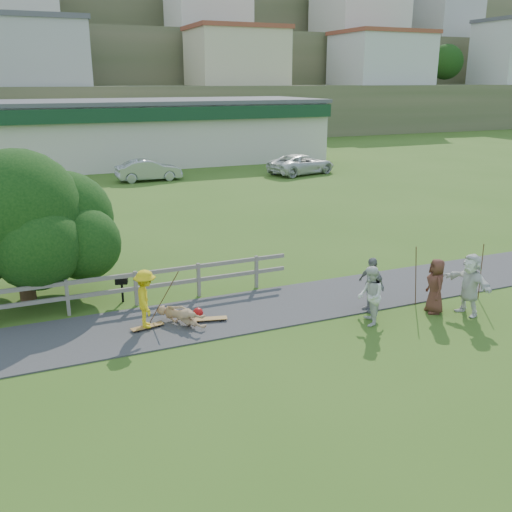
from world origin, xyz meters
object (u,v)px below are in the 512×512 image
object	(u,v)px
spectator_c	(436,286)
car_silver	(149,170)
skater_rider	(146,302)
car_white	(302,164)
spectator_d	(470,284)
bbq	(122,290)
tree	(21,240)
skater_fallen	(181,316)
spectator_a	(370,296)
spectator_b	(371,284)

from	to	relation	value
spectator_c	car_silver	distance (m)	26.45
skater_rider	car_white	world-z (taller)	skater_rider
spectator_d	bbq	xyz separation A→B (m)	(-9.19, 4.96, -0.52)
spectator_c	spectator_d	size ratio (longest dim) A/B	0.89
skater_rider	tree	bearing A→B (deg)	46.33
skater_rider	spectator_c	bearing A→B (deg)	-96.15
skater_fallen	bbq	distance (m)	2.72
spectator_c	skater_rider	bearing A→B (deg)	-85.75
car_silver	bbq	bearing A→B (deg)	165.13
car_silver	car_white	world-z (taller)	car_silver
skater_fallen	car_white	xyz separation A→B (m)	(15.67, 22.81, 0.43)
car_white	spectator_a	bearing A→B (deg)	142.47
spectator_a	spectator_d	xyz separation A→B (m)	(3.08, -0.52, 0.08)
skater_rider	spectator_d	world-z (taller)	spectator_d
skater_fallen	spectator_c	world-z (taller)	spectator_c
tree	car_silver	bearing A→B (deg)	67.29
spectator_a	bbq	bearing A→B (deg)	-100.71
skater_rider	spectator_a	xyz separation A→B (m)	(5.87, -2.07, 0.03)
spectator_a	car_silver	size ratio (longest dim) A/B	0.39
spectator_a	spectator_d	bearing A→B (deg)	105.69
car_white	skater_rider	bearing A→B (deg)	129.74
spectator_d	car_white	size ratio (longest dim) A/B	0.36
spectator_b	spectator_c	size ratio (longest dim) A/B	1.01
spectator_b	tree	distance (m)	10.71
car_silver	bbq	xyz separation A→B (m)	(-5.86, -21.86, -0.32)
skater_rider	spectator_b	world-z (taller)	spectator_b
skater_fallen	car_silver	distance (m)	24.76
spectator_a	tree	distance (m)	10.62
skater_rider	bbq	xyz separation A→B (m)	(-0.24, 2.37, -0.41)
spectator_b	spectator_c	xyz separation A→B (m)	(1.68, -0.84, -0.01)
skater_rider	bbq	world-z (taller)	skater_rider
skater_fallen	spectator_a	size ratio (longest dim) A/B	0.96
skater_rider	tree	size ratio (longest dim) A/B	0.26
bbq	car_white	bearing A→B (deg)	67.16
spectator_b	spectator_c	world-z (taller)	spectator_b
spectator_b	tree	xyz separation A→B (m)	(-9.39, 5.02, 1.12)
skater_fallen	spectator_a	xyz separation A→B (m)	(4.91, -1.99, 0.55)
skater_rider	skater_fallen	xyz separation A→B (m)	(0.95, -0.08, -0.52)
car_white	skater_fallen	bearing A→B (deg)	131.43
skater_fallen	car_silver	bearing A→B (deg)	46.61
car_white	tree	distance (m)	27.27
spectator_a	spectator_d	size ratio (longest dim) A/B	0.92
skater_rider	skater_fallen	distance (m)	1.09
spectator_b	spectator_c	distance (m)	1.88
spectator_a	spectator_b	distance (m)	1.00
skater_fallen	car_white	distance (m)	27.68
car_silver	tree	world-z (taller)	tree
spectator_c	bbq	xyz separation A→B (m)	(-8.37, 4.47, -0.43)
spectator_a	tree	size ratio (longest dim) A/B	0.27
spectator_a	spectator_c	xyz separation A→B (m)	(2.27, -0.03, -0.02)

